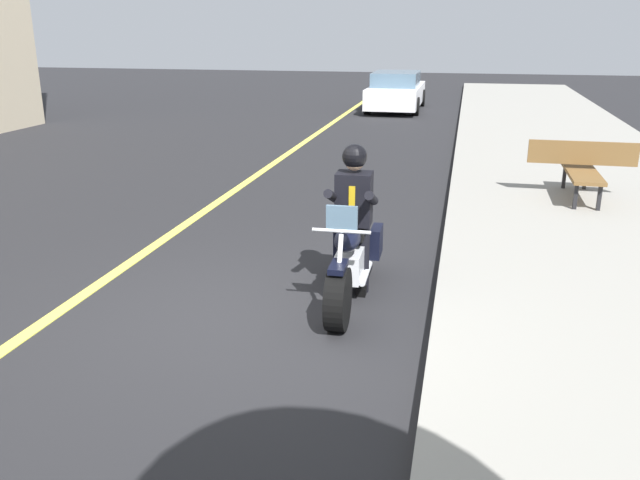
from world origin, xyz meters
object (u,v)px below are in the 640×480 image
(motorcycle_main, at_px, (351,260))
(rider_main, at_px, (354,206))
(car_silver, at_px, (396,91))
(bench_sidewalk, at_px, (582,165))

(motorcycle_main, bearing_deg, rider_main, -177.83)
(car_silver, bearing_deg, motorcycle_main, 4.52)
(motorcycle_main, distance_m, car_silver, 17.95)
(rider_main, height_order, bench_sidewalk, rider_main)
(rider_main, bearing_deg, car_silver, -175.46)
(car_silver, relative_size, bench_sidewalk, 2.55)
(car_silver, height_order, bench_sidewalk, car_silver)
(motorcycle_main, xyz_separation_m, rider_main, (-0.19, -0.01, 0.58))
(rider_main, relative_size, car_silver, 0.38)
(motorcycle_main, distance_m, bench_sidewalk, 5.82)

